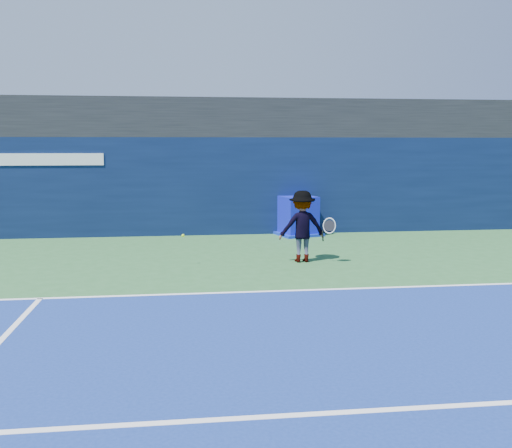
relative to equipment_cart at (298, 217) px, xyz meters
name	(u,v)px	position (x,y,z in m)	size (l,w,h in m)	color
ground	(356,344)	(-1.09, -9.74, -0.55)	(80.00, 80.00, 0.00)	#2B6030
baseline	(310,290)	(-1.09, -6.74, -0.54)	(24.00, 0.10, 0.01)	white
service_line	(411,408)	(-1.09, -11.74, -0.54)	(24.00, 0.10, 0.01)	white
stadium_band	(256,120)	(-1.09, 1.76, 3.05)	(36.00, 3.00, 1.20)	black
back_wall_assembly	(260,185)	(-1.09, 0.76, 0.95)	(36.00, 1.03, 3.00)	#091636
equipment_cart	(298,217)	(0.00, 0.00, 0.00)	(1.55, 1.55, 1.20)	#0B12A5
tennis_player	(302,226)	(-0.69, -4.03, 0.30)	(1.31, 0.73, 1.70)	silver
tennis_ball	(183,236)	(-3.51, -4.15, 0.16)	(0.07, 0.07, 0.07)	#ABD818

